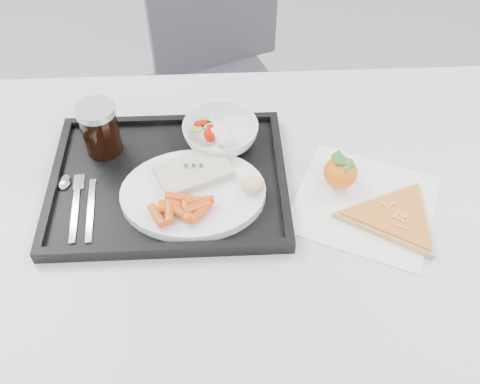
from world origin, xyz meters
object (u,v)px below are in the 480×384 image
at_px(tangerine, 341,172).
at_px(pizza_slice, 394,217).
at_px(salad_bowl, 221,133).
at_px(chair, 216,66).
at_px(table, 242,221).
at_px(dinner_plate, 193,193).
at_px(tray, 169,181).
at_px(cola_glass, 100,128).

relative_size(tangerine, pizza_slice, 0.30).
bearing_deg(salad_bowl, chair, 90.62).
bearing_deg(chair, table, -86.69).
distance_m(table, salad_bowl, 0.18).
bearing_deg(table, tangerine, 8.62).
height_order(table, dinner_plate, dinner_plate).
bearing_deg(tray, dinner_plate, -44.50).
bearing_deg(salad_bowl, tray, -136.11).
relative_size(table, cola_glass, 11.11).
bearing_deg(chair, pizza_slice, -68.33).
bearing_deg(tangerine, table, -171.38).
bearing_deg(chair, tray, -97.98).
xyz_separation_m(tray, cola_glass, (-0.13, 0.09, 0.06)).
bearing_deg(pizza_slice, dinner_plate, 170.16).
bearing_deg(tray, pizza_slice, -14.99).
bearing_deg(chair, cola_glass, -110.93).
distance_m(table, tray, 0.16).
bearing_deg(pizza_slice, tray, 165.01).
relative_size(table, tray, 2.67).
bearing_deg(tangerine, cola_glass, 166.94).
relative_size(salad_bowl, cola_glass, 1.41).
height_order(chair, tangerine, chair).
height_order(tray, salad_bowl, salad_bowl).
distance_m(table, cola_glass, 0.33).
xyz_separation_m(tray, dinner_plate, (0.05, -0.05, 0.02)).
xyz_separation_m(table, dinner_plate, (-0.09, -0.00, 0.09)).
xyz_separation_m(chair, tangerine, (0.23, -0.70, 0.25)).
distance_m(tray, dinner_plate, 0.07).
bearing_deg(cola_glass, dinner_plate, -37.22).
xyz_separation_m(salad_bowl, tangerine, (0.22, -0.12, -0.00)).
relative_size(dinner_plate, cola_glass, 2.50).
xyz_separation_m(tangerine, pizza_slice, (0.09, -0.09, -0.02)).
bearing_deg(pizza_slice, chair, 111.67).
height_order(tray, dinner_plate, dinner_plate).
xyz_separation_m(table, pizza_slice, (0.27, -0.07, 0.08)).
bearing_deg(tray, table, -18.19).
distance_m(chair, tangerine, 0.78).
height_order(tangerine, pizza_slice, tangerine).
height_order(tray, cola_glass, cola_glass).
bearing_deg(cola_glass, tray, -34.15).
height_order(dinner_plate, pizza_slice, dinner_plate).
distance_m(table, pizza_slice, 0.29).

